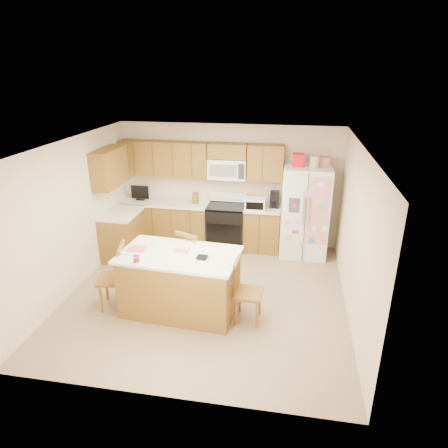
% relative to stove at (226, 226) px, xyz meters
% --- Properties ---
extents(ground, '(4.50, 4.50, 0.00)m').
position_rel_stove_xyz_m(ground, '(0.00, -1.94, -0.47)').
color(ground, olive).
rests_on(ground, ground).
extents(room_shell, '(4.60, 4.60, 2.52)m').
position_rel_stove_xyz_m(room_shell, '(0.00, -1.94, 0.97)').
color(room_shell, beige).
rests_on(room_shell, ground).
extents(cabinetry, '(3.36, 1.56, 2.15)m').
position_rel_stove_xyz_m(cabinetry, '(-0.98, -0.15, 0.44)').
color(cabinetry, olive).
rests_on(cabinetry, ground).
extents(stove, '(0.76, 0.65, 1.13)m').
position_rel_stove_xyz_m(stove, '(0.00, 0.00, 0.00)').
color(stove, black).
rests_on(stove, ground).
extents(refrigerator, '(0.90, 0.79, 2.04)m').
position_rel_stove_xyz_m(refrigerator, '(1.57, -0.06, 0.45)').
color(refrigerator, white).
rests_on(refrigerator, ground).
extents(island, '(1.84, 1.16, 1.06)m').
position_rel_stove_xyz_m(island, '(-0.31, -2.42, 0.01)').
color(island, olive).
rests_on(island, ground).
extents(windsor_chair_left, '(0.52, 0.54, 1.05)m').
position_rel_stove_xyz_m(windsor_chair_left, '(-1.34, -2.50, 0.02)').
color(windsor_chair_left, olive).
rests_on(windsor_chair_left, ground).
extents(windsor_chair_back, '(0.60, 0.59, 1.07)m').
position_rel_stove_xyz_m(windsor_chair_back, '(-0.27, -1.76, 0.03)').
color(windsor_chair_back, olive).
rests_on(windsor_chair_back, ground).
extents(windsor_chair_right, '(0.43, 0.45, 1.00)m').
position_rel_stove_xyz_m(windsor_chair_right, '(0.73, -2.52, -0.00)').
color(windsor_chair_right, olive).
rests_on(windsor_chair_right, ground).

